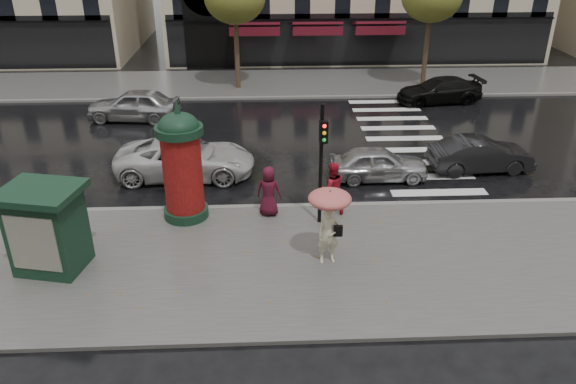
{
  "coord_description": "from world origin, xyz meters",
  "views": [
    {
      "loc": [
        -0.49,
        -14.51,
        9.45
      ],
      "look_at": [
        0.22,
        1.5,
        1.4
      ],
      "focal_mm": 35.0,
      "sensor_mm": 36.0,
      "label": 1
    }
  ],
  "objects_px": {
    "newsstand": "(47,228)",
    "car_far_silver": "(134,105)",
    "woman_umbrella": "(329,215)",
    "car_black": "(439,90)",
    "man_burgundy": "(269,191)",
    "car_silver": "(378,163)",
    "traffic_light": "(322,154)",
    "woman_red": "(332,188)",
    "car_darkgrey": "(480,155)",
    "car_white": "(186,158)",
    "morris_column": "(182,162)"
  },
  "relations": [
    {
      "from": "man_burgundy",
      "to": "newsstand",
      "type": "height_order",
      "value": "newsstand"
    },
    {
      "from": "woman_umbrella",
      "to": "traffic_light",
      "type": "bearing_deg",
      "value": 90.41
    },
    {
      "from": "woman_red",
      "to": "traffic_light",
      "type": "height_order",
      "value": "traffic_light"
    },
    {
      "from": "car_silver",
      "to": "car_far_silver",
      "type": "bearing_deg",
      "value": 55.37
    },
    {
      "from": "man_burgundy",
      "to": "morris_column",
      "type": "bearing_deg",
      "value": 13.48
    },
    {
      "from": "traffic_light",
      "to": "car_silver",
      "type": "relative_size",
      "value": 1.06
    },
    {
      "from": "man_burgundy",
      "to": "traffic_light",
      "type": "distance_m",
      "value": 2.42
    },
    {
      "from": "morris_column",
      "to": "car_darkgrey",
      "type": "relative_size",
      "value": 1.0
    },
    {
      "from": "car_black",
      "to": "man_burgundy",
      "type": "bearing_deg",
      "value": -44.3
    },
    {
      "from": "man_burgundy",
      "to": "traffic_light",
      "type": "xyz_separation_m",
      "value": [
        1.68,
        -0.68,
        1.61
      ]
    },
    {
      "from": "car_silver",
      "to": "car_far_silver",
      "type": "relative_size",
      "value": 0.84
    },
    {
      "from": "woman_red",
      "to": "traffic_light",
      "type": "distance_m",
      "value": 1.75
    },
    {
      "from": "woman_umbrella",
      "to": "car_far_silver",
      "type": "bearing_deg",
      "value": 121.92
    },
    {
      "from": "car_darkgrey",
      "to": "car_white",
      "type": "xyz_separation_m",
      "value": [
        -11.78,
        0.01,
        0.07
      ]
    },
    {
      "from": "woman_red",
      "to": "man_burgundy",
      "type": "distance_m",
      "value": 2.13
    },
    {
      "from": "newsstand",
      "to": "car_black",
      "type": "xyz_separation_m",
      "value": [
        15.8,
        15.51,
        -0.76
      ]
    },
    {
      "from": "car_white",
      "to": "car_black",
      "type": "height_order",
      "value": "car_white"
    },
    {
      "from": "traffic_light",
      "to": "newsstand",
      "type": "height_order",
      "value": "traffic_light"
    },
    {
      "from": "newsstand",
      "to": "car_far_silver",
      "type": "relative_size",
      "value": 0.56
    },
    {
      "from": "traffic_light",
      "to": "car_black",
      "type": "bearing_deg",
      "value": 59.53
    },
    {
      "from": "woman_red",
      "to": "car_far_silver",
      "type": "relative_size",
      "value": 0.41
    },
    {
      "from": "car_darkgrey",
      "to": "car_black",
      "type": "xyz_separation_m",
      "value": [
        0.95,
        9.07,
        -0.01
      ]
    },
    {
      "from": "newsstand",
      "to": "car_black",
      "type": "bearing_deg",
      "value": 44.47
    },
    {
      "from": "car_far_silver",
      "to": "car_silver",
      "type": "bearing_deg",
      "value": 61.47
    },
    {
      "from": "morris_column",
      "to": "newsstand",
      "type": "height_order",
      "value": "morris_column"
    },
    {
      "from": "woman_red",
      "to": "car_white",
      "type": "distance_m",
      "value": 6.43
    },
    {
      "from": "man_burgundy",
      "to": "newsstand",
      "type": "distance_m",
      "value": 6.96
    },
    {
      "from": "traffic_light",
      "to": "car_darkgrey",
      "type": "height_order",
      "value": "traffic_light"
    },
    {
      "from": "car_white",
      "to": "car_black",
      "type": "relative_size",
      "value": 1.17
    },
    {
      "from": "morris_column",
      "to": "car_darkgrey",
      "type": "bearing_deg",
      "value": 17.24
    },
    {
      "from": "traffic_light",
      "to": "car_darkgrey",
      "type": "distance_m",
      "value": 8.28
    },
    {
      "from": "morris_column",
      "to": "car_black",
      "type": "bearing_deg",
      "value": 45.65
    },
    {
      "from": "car_silver",
      "to": "car_far_silver",
      "type": "height_order",
      "value": "car_far_silver"
    },
    {
      "from": "man_burgundy",
      "to": "car_silver",
      "type": "relative_size",
      "value": 0.46
    },
    {
      "from": "car_silver",
      "to": "car_darkgrey",
      "type": "relative_size",
      "value": 0.93
    },
    {
      "from": "traffic_light",
      "to": "car_black",
      "type": "relative_size",
      "value": 0.88
    },
    {
      "from": "newsstand",
      "to": "car_darkgrey",
      "type": "xyz_separation_m",
      "value": [
        14.85,
        6.44,
        -0.75
      ]
    },
    {
      "from": "woman_umbrella",
      "to": "car_black",
      "type": "bearing_deg",
      "value": 63.39
    },
    {
      "from": "man_burgundy",
      "to": "car_silver",
      "type": "xyz_separation_m",
      "value": [
        4.29,
        2.91,
        -0.34
      ]
    },
    {
      "from": "traffic_light",
      "to": "newsstand",
      "type": "distance_m",
      "value": 8.38
    },
    {
      "from": "car_white",
      "to": "car_far_silver",
      "type": "bearing_deg",
      "value": 27.25
    },
    {
      "from": "car_silver",
      "to": "woman_red",
      "type": "bearing_deg",
      "value": 143.16
    },
    {
      "from": "woman_red",
      "to": "car_darkgrey",
      "type": "xyz_separation_m",
      "value": [
        6.42,
        3.53,
        -0.38
      ]
    },
    {
      "from": "woman_umbrella",
      "to": "car_darkgrey",
      "type": "bearing_deg",
      "value": 43.48
    },
    {
      "from": "woman_red",
      "to": "woman_umbrella",
      "type": "bearing_deg",
      "value": 72.55
    },
    {
      "from": "newsstand",
      "to": "car_white",
      "type": "height_order",
      "value": "newsstand"
    },
    {
      "from": "man_burgundy",
      "to": "morris_column",
      "type": "distance_m",
      "value": 3.03
    },
    {
      "from": "car_darkgrey",
      "to": "car_black",
      "type": "height_order",
      "value": "car_darkgrey"
    },
    {
      "from": "man_burgundy",
      "to": "car_darkgrey",
      "type": "bearing_deg",
      "value": -144.09
    },
    {
      "from": "newsstand",
      "to": "car_black",
      "type": "distance_m",
      "value": 22.16
    }
  ]
}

